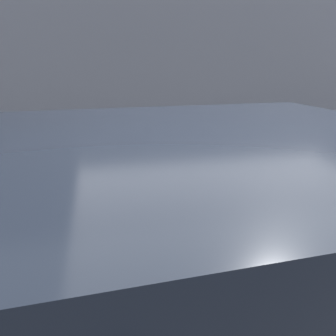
{
  "coord_description": "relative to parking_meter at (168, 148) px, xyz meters",
  "views": [
    {
      "loc": [
        -1.05,
        -1.82,
        2.08
      ],
      "look_at": [
        -0.39,
        1.23,
        1.07
      ],
      "focal_mm": 35.0,
      "sensor_mm": 36.0,
      "label": 1
    }
  ],
  "objects": [
    {
      "name": "sidewalk",
      "position": [
        0.39,
        0.97,
        -1.21
      ],
      "size": [
        24.0,
        2.8,
        0.12
      ],
      "color": "#9E9B96",
      "rests_on": "ground_plane"
    },
    {
      "name": "parking_meter",
      "position": [
        0.0,
        0.0,
        0.0
      ],
      "size": [
        0.22,
        0.15,
        1.56
      ],
      "color": "gray",
      "rests_on": "sidewalk"
    },
    {
      "name": "parked_car_beside_meter",
      "position": [
        -0.79,
        -1.81,
        -0.37
      ],
      "size": [
        4.89,
        2.23,
        1.8
      ],
      "rotation": [
        0.0,
        0.0,
        0.05
      ],
      "color": "black",
      "rests_on": "ground_plane"
    },
    {
      "name": "building_facade",
      "position": [
        0.39,
        3.94,
        1.42
      ],
      "size": [
        24.0,
        0.3,
        5.38
      ],
      "color": "gray",
      "rests_on": "ground_plane"
    }
  ]
}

